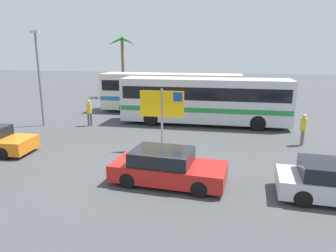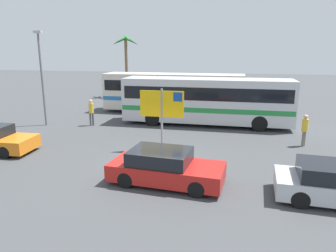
# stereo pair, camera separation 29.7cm
# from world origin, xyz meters

# --- Properties ---
(ground) EXTENTS (120.00, 120.00, 0.00)m
(ground) POSITION_xyz_m (0.00, 0.00, 0.00)
(ground) COLOR #424447
(bus_front_coach) EXTENTS (11.33, 2.61, 3.17)m
(bus_front_coach) POSITION_xyz_m (1.19, 9.06, 1.78)
(bus_front_coach) COLOR silver
(bus_front_coach) RESTS_ON ground
(bus_rear_coach) EXTENTS (11.33, 2.61, 3.17)m
(bus_rear_coach) POSITION_xyz_m (-1.91, 12.81, 1.78)
(bus_rear_coach) COLOR silver
(bus_rear_coach) RESTS_ON ground
(ferry_sign) EXTENTS (2.20, 0.11, 3.20)m
(ferry_sign) POSITION_xyz_m (-0.35, 2.64, 2.33)
(ferry_sign) COLOR gray
(ferry_sign) RESTS_ON ground
(car_red) EXTENTS (4.49, 2.23, 1.32)m
(car_red) POSITION_xyz_m (0.63, -1.10, 0.64)
(car_red) COLOR red
(car_red) RESTS_ON ground
(car_silver) EXTENTS (4.12, 2.06, 1.32)m
(car_silver) POSITION_xyz_m (6.61, -1.35, 0.64)
(car_silver) COLOR #B7BABF
(car_silver) RESTS_ON ground
(pedestrian_by_bus) EXTENTS (0.32, 0.32, 1.73)m
(pedestrian_by_bus) POSITION_xyz_m (6.81, 5.11, 1.02)
(pedestrian_by_bus) COLOR #706656
(pedestrian_by_bus) RESTS_ON ground
(pedestrian_crossing_lot) EXTENTS (0.32, 0.32, 1.80)m
(pedestrian_crossing_lot) POSITION_xyz_m (-6.39, 7.03, 1.07)
(pedestrian_crossing_lot) COLOR #4C4C51
(pedestrian_crossing_lot) RESTS_ON ground
(lamp_post_left_side) EXTENTS (0.56, 0.20, 6.26)m
(lamp_post_left_side) POSITION_xyz_m (-9.53, 6.47, 3.45)
(lamp_post_left_side) COLOR slate
(lamp_post_left_side) RESTS_ON ground
(palm_tree_seaside) EXTENTS (2.99, 3.09, 6.58)m
(palm_tree_seaside) POSITION_xyz_m (-8.70, 20.53, 5.39)
(palm_tree_seaside) COLOR brown
(palm_tree_seaside) RESTS_ON ground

